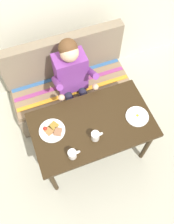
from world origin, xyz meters
name	(u,v)px	position (x,y,z in m)	size (l,w,h in m)	color
ground_plane	(91,150)	(0.00, 0.00, 0.00)	(8.00, 8.00, 0.00)	#AEAD99
table	(92,128)	(0.00, 0.00, 0.65)	(1.20, 0.70, 0.73)	black
couch	(70,87)	(0.00, 0.76, 0.33)	(1.44, 0.56, 1.00)	#7A6B55
person	(73,78)	(0.00, 0.59, 0.74)	(0.45, 0.61, 1.21)	#773689
plate_breakfast	(52,130)	(-0.39, 0.07, 0.74)	(0.25, 0.25, 0.05)	white
plate_eggs	(137,116)	(0.45, -0.08, 0.74)	(0.23, 0.23, 0.04)	white
coffee_mug	(73,154)	(-0.29, -0.24, 0.78)	(0.12, 0.08, 0.09)	white
coffee_mug_second	(96,136)	(-0.03, -0.15, 0.78)	(0.12, 0.08, 0.10)	white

